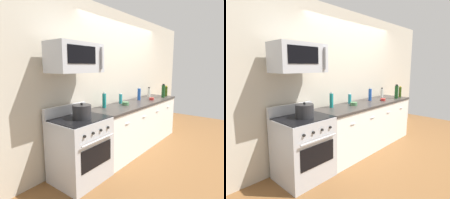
% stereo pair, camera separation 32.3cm
% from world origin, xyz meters
% --- Properties ---
extents(ground_plane, '(6.64, 6.64, 0.00)m').
position_xyz_m(ground_plane, '(0.00, 0.00, 0.00)').
color(ground_plane, brown).
extents(back_wall, '(5.53, 0.10, 2.70)m').
position_xyz_m(back_wall, '(0.00, 0.41, 1.35)').
color(back_wall, beige).
rests_on(back_wall, ground_plane).
extents(counter_unit, '(2.44, 0.66, 0.92)m').
position_xyz_m(counter_unit, '(0.00, -0.00, 0.46)').
color(counter_unit, white).
rests_on(counter_unit, ground_plane).
extents(range_oven, '(0.76, 0.69, 1.07)m').
position_xyz_m(range_oven, '(-1.60, 0.00, 0.47)').
color(range_oven, '#B7BABF').
rests_on(range_oven, ground_plane).
extents(microwave, '(0.74, 0.44, 0.40)m').
position_xyz_m(microwave, '(-1.60, 0.05, 1.75)').
color(microwave, '#B7BABF').
extents(bottle_wine_green, '(0.08, 0.08, 0.32)m').
position_xyz_m(bottle_wine_green, '(0.87, -0.17, 1.07)').
color(bottle_wine_green, '#19471E').
rests_on(bottle_wine_green, countertop_slab).
extents(bottle_dish_soap, '(0.07, 0.07, 0.20)m').
position_xyz_m(bottle_dish_soap, '(-0.33, 0.19, 1.02)').
color(bottle_dish_soap, teal).
rests_on(bottle_dish_soap, countertop_slab).
extents(bottle_olive_oil, '(0.06, 0.06, 0.26)m').
position_xyz_m(bottle_olive_oil, '(1.09, -0.15, 1.04)').
color(bottle_olive_oil, '#385114').
rests_on(bottle_olive_oil, countertop_slab).
extents(bottle_soda_blue, '(0.07, 0.07, 0.27)m').
position_xyz_m(bottle_soda_blue, '(0.22, 0.10, 1.05)').
color(bottle_soda_blue, '#1E4CA5').
rests_on(bottle_soda_blue, countertop_slab).
extents(bottle_vinegar_white, '(0.07, 0.07, 0.23)m').
position_xyz_m(bottle_vinegar_white, '(0.77, 0.14, 1.03)').
color(bottle_vinegar_white, silver).
rests_on(bottle_vinegar_white, countertop_slab).
extents(bottle_sparkling_teal, '(0.07, 0.07, 0.27)m').
position_xyz_m(bottle_sparkling_teal, '(-0.84, 0.18, 1.05)').
color(bottle_sparkling_teal, '#197F7A').
rests_on(bottle_sparkling_teal, countertop_slab).
extents(bowl_red_small, '(0.10, 0.10, 0.05)m').
position_xyz_m(bowl_red_small, '(0.39, -0.12, 0.95)').
color(bowl_red_small, '#B72D28').
rests_on(bowl_red_small, countertop_slab).
extents(bowl_green_glaze, '(0.13, 0.13, 0.06)m').
position_xyz_m(bowl_green_glaze, '(-0.42, 0.01, 0.95)').
color(bowl_green_glaze, '#477A4C').
rests_on(bowl_green_glaze, countertop_slab).
extents(stockpot, '(0.26, 0.26, 0.23)m').
position_xyz_m(stockpot, '(-1.60, -0.05, 1.02)').
color(stockpot, '#262628').
rests_on(stockpot, range_oven).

